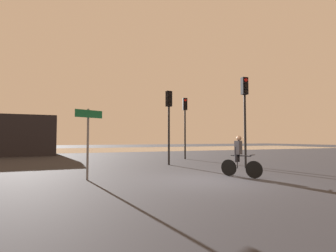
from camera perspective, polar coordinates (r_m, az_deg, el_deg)
ground_plane at (r=9.72m, az=8.99°, el=-11.63°), size 120.00×120.00×0.00m
water_strip at (r=37.56m, az=-15.21°, el=-5.01°), size 80.00×16.00×0.01m
distant_building at (r=27.50m, az=-31.57°, el=-1.77°), size 8.11×4.00×3.60m
traffic_light_far_right at (r=19.64m, az=3.72°, el=2.04°), size 0.36×0.38×4.56m
traffic_light_center at (r=15.21m, az=0.20°, el=2.79°), size 0.35×0.37×4.28m
traffic_light_near_right at (r=14.22m, az=16.38°, el=4.40°), size 0.34×0.36×4.70m
direction_sign_post at (r=10.00m, az=-16.98°, el=-1.54°), size 1.01×0.49×2.60m
cyclist at (r=10.76m, az=15.25°, el=-6.32°), size 0.83×1.54×1.62m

